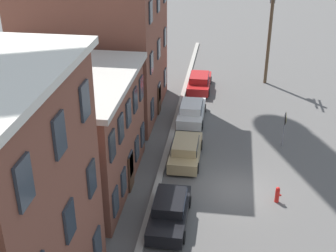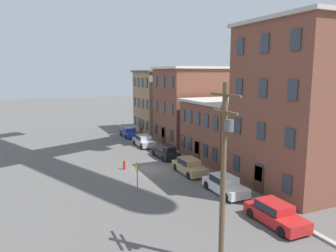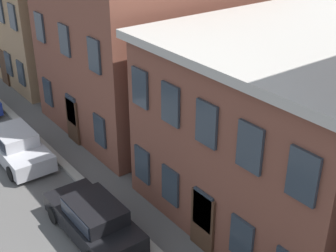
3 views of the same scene
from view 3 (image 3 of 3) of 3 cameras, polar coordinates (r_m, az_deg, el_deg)
The scene contains 4 objects.
apartment_midblock at distance 23.70m, azimuth -1.66°, elevation 12.80°, with size 8.61×10.14×10.43m.
apartment_far at distance 18.22m, azimuth 17.33°, elevation 0.74°, with size 9.40×11.09×6.63m.
car_silver at distance 22.07m, azimuth -17.98°, elevation -2.19°, with size 4.40×1.92×1.43m.
car_black at distance 16.80m, azimuth -9.01°, elevation -11.01°, with size 4.40×1.92×1.43m.
Camera 3 is at (8.66, -2.42, 10.96)m, focal length 50.00 mm.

